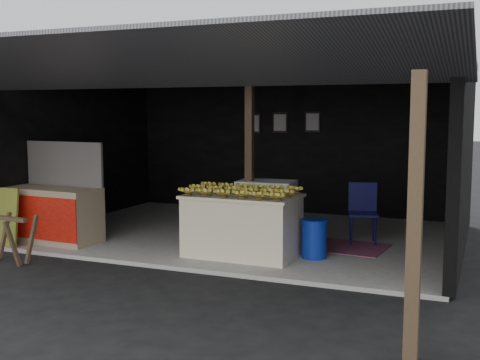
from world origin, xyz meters
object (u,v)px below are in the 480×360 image
at_px(neighbor_stall, 54,212).
at_px(water_barrel, 314,240).
at_px(banana_table, 242,225).
at_px(sawhorse, 8,234).
at_px(plastic_chair, 363,207).
at_px(white_crate, 266,211).

height_order(neighbor_stall, water_barrel, neighbor_stall).
height_order(banana_table, sawhorse, banana_table).
bearing_deg(neighbor_stall, plastic_chair, 24.82).
distance_m(white_crate, sawhorse, 3.92).
distance_m(banana_table, sawhorse, 3.34).
xyz_separation_m(banana_table, neighbor_stall, (-3.21, -0.25, 0.03)).
xyz_separation_m(banana_table, water_barrel, (1.01, 0.27, -0.19)).
bearing_deg(sawhorse, plastic_chair, 41.01).
relative_size(water_barrel, plastic_chair, 0.56).
distance_m(white_crate, water_barrel, 1.29).
xyz_separation_m(banana_table, plastic_chair, (1.45, 1.59, 0.11)).
bearing_deg(neighbor_stall, water_barrel, 10.23).
height_order(white_crate, plastic_chair, white_crate).
bearing_deg(water_barrel, plastic_chair, 71.81).
bearing_deg(plastic_chair, sawhorse, -159.62).
relative_size(white_crate, sawhorse, 1.40).
bearing_deg(plastic_chair, water_barrel, -122.70).
height_order(white_crate, neighbor_stall, neighbor_stall).
xyz_separation_m(neighbor_stall, sawhorse, (0.23, -1.25, -0.11)).
xyz_separation_m(neighbor_stall, water_barrel, (4.22, 0.52, -0.22)).
xyz_separation_m(white_crate, neighbor_stall, (-3.21, -1.29, -0.01)).
xyz_separation_m(white_crate, sawhorse, (-2.98, -2.54, -0.13)).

